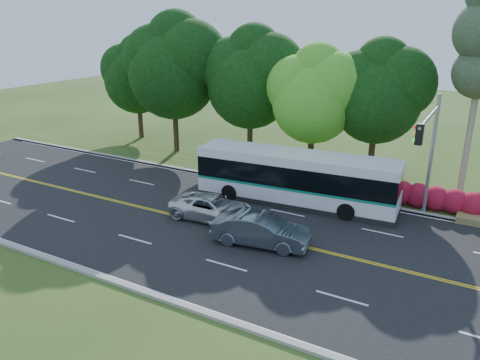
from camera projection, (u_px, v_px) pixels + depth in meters
The scene contains 12 objects.
ground at pixel (269, 238), 24.30m from camera, with size 120.00×120.00×0.00m, color #2E4717.
road at pixel (269, 238), 24.30m from camera, with size 60.00×14.00×0.02m, color black.
curb_north at pixel (317, 194), 30.17m from camera, with size 60.00×0.30×0.15m, color #9D968E.
curb_south at pixel (190, 308), 18.38m from camera, with size 60.00×0.30×0.15m, color #9D968E.
grass_verge at pixel (327, 186), 31.70m from camera, with size 60.00×4.00×0.10m, color #2E4717.
lane_markings at pixel (267, 238), 24.34m from camera, with size 57.60×13.82×0.00m.
tree_row at pixel (279, 76), 34.44m from camera, with size 44.70×9.10×13.84m.
bougainvillea_hedge at pixel (439, 200), 27.48m from camera, with size 9.50×2.25×1.50m.
traffic_signal at pixel (429, 144), 24.23m from camera, with size 0.42×6.10×7.00m.
transit_bus at pixel (296, 179), 28.34m from camera, with size 12.33×3.54×3.19m.
sedan at pixel (261, 230), 23.35m from camera, with size 1.71×4.89×1.61m, color slate.
suv at pixel (213, 208), 26.36m from camera, with size 2.28×4.95×1.38m, color silver.
Camera 1 is at (9.36, -19.88, 10.91)m, focal length 35.00 mm.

